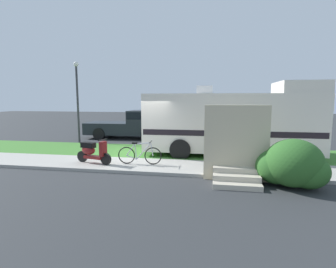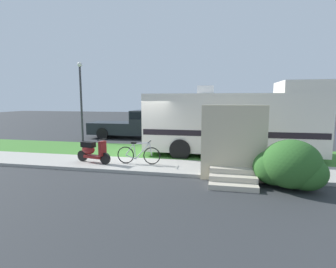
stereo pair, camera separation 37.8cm
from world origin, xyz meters
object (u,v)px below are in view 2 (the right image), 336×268
Objects in this scene: pickup_truck_near at (139,123)px; bottle_green at (227,163)px; bicycle at (139,154)px; motorhome_rv at (233,122)px; scooter at (92,151)px; street_lamp_post at (81,95)px.

bottle_green is (5.66, -6.81, -0.74)m from pickup_truck_near.
bottle_green is at bearing 6.82° from bicycle.
pickup_truck_near is at bearing 108.21° from bicycle.
motorhome_rv reaches higher than scooter.
bicycle is 0.31× the size of pickup_truck_near.
bottle_green is (5.13, 0.57, -0.34)m from scooter.
bottle_green is at bearing -96.66° from motorhome_rv.
scooter reaches higher than bottle_green.
street_lamp_post is (-8.38, 4.41, 2.58)m from bottle_green.
street_lamp_post is (-3.25, 4.97, 2.24)m from scooter.
motorhome_rv reaches higher than pickup_truck_near.
street_lamp_post reaches higher than bottle_green.
bottle_green is (3.29, 0.39, -0.25)m from bicycle.
motorhome_rv is at bearing -13.74° from street_lamp_post.
bicycle is at bearing -142.96° from motorhome_rv.
pickup_truck_near is at bearing 41.56° from street_lamp_post.
scooter is 5.38× the size of bottle_green.
scooter is 0.33× the size of street_lamp_post.
scooter is 5.17m from bottle_green.
street_lamp_post is at bearing 123.19° from scooter.
scooter is at bearing -56.81° from street_lamp_post.
pickup_truck_near is at bearing 94.15° from scooter.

